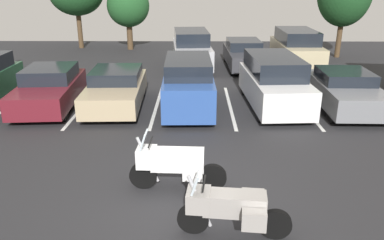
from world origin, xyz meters
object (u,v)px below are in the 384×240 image
car_maroon (50,88)px  car_tan (116,89)px  car_white (274,82)px  car_far_charcoal (244,54)px  car_far_silver (192,49)px  motorcycle_touring (174,163)px  car_blue (188,84)px  car_far_champagne (296,49)px  car_grey (345,90)px  motorcycle_second (230,207)px

car_maroon → car_tan: size_ratio=1.01×
car_white → car_far_charcoal: size_ratio=1.02×
car_maroon → car_white: size_ratio=0.94×
car_maroon → car_far_silver: size_ratio=0.96×
motorcycle_touring → car_white: (3.43, 6.21, 0.27)m
car_white → car_blue: bearing=-173.1°
car_white → car_far_champagne: car_far_champagne is taller
car_far_silver → car_far_charcoal: (2.81, 0.01, -0.26)m
car_far_charcoal → motorcycle_touring: bearing=-103.6°
car_far_charcoal → car_far_champagne: size_ratio=0.96×
motorcycle_touring → car_far_charcoal: (3.09, 12.79, 0.04)m
car_tan → car_white: (5.92, 0.15, 0.24)m
car_maroon → car_far_champagne: bearing=32.7°
car_tan → car_blue: size_ratio=1.01×
car_grey → car_maroon: bearing=179.5°
car_far_charcoal → car_far_silver: bearing=-179.8°
car_blue → car_white: bearing=6.9°
motorcycle_touring → car_far_charcoal: 13.16m
car_grey → car_far_champagne: car_far_champagne is taller
car_tan → car_far_silver: (2.76, 6.73, 0.27)m
car_blue → car_far_charcoal: car_blue is taller
car_blue → car_far_champagne: 9.12m
car_grey → car_far_silver: bearing=129.8°
car_far_silver → car_white: bearing=-64.4°
car_far_charcoal → car_far_champagne: 2.82m
car_far_charcoal → car_far_champagne: (2.80, 0.17, 0.27)m
car_tan → motorcycle_second: bearing=-64.9°
car_tan → car_far_champagne: bearing=39.5°
car_grey → car_tan: bearing=179.0°
car_maroon → car_white: car_white is taller
motorcycle_touring → car_maroon: (-4.96, 6.01, 0.05)m
motorcycle_touring → car_maroon: bearing=129.5°
car_blue → car_white: (3.20, 0.39, -0.01)m
motorcycle_second → car_maroon: (-6.11, 7.73, 0.09)m
car_maroon → car_far_charcoal: 10.52m
motorcycle_touring → car_blue: 5.83m
car_far_silver → car_far_charcoal: 2.82m
motorcycle_second → car_white: car_white is taller
motorcycle_touring → car_white: size_ratio=0.47×
car_white → car_far_charcoal: (-0.35, 6.59, -0.23)m
car_tan → car_far_charcoal: car_far_charcoal is taller
car_maroon → car_far_silver: 8.56m
motorcycle_touring → car_far_silver: size_ratio=0.48×
car_blue → car_far_silver: (0.05, 6.96, 0.02)m
motorcycle_second → car_tan: bearing=115.1°
car_tan → car_far_champagne: car_far_champagne is taller
car_tan → car_grey: car_grey is taller
car_far_charcoal → motorcycle_second: bearing=-97.6°
motorcycle_touring → car_blue: bearing=87.7°
car_tan → car_blue: car_blue is taller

